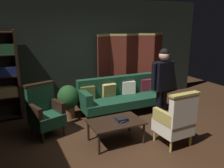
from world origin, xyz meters
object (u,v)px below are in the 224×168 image
at_px(folding_screen, 132,66).
at_px(velvet_couch, 121,95).
at_px(armchair_gilt_accent, 176,120).
at_px(book_navy_cloth, 121,120).
at_px(coffee_table, 116,124).
at_px(book_black_cloth, 121,119).
at_px(potted_plant, 68,99).
at_px(armchair_wing_left, 45,111).
at_px(standing_figure, 162,82).

xyz_separation_m(folding_screen, velvet_couch, (-0.74, -0.75, -0.53)).
bearing_deg(armchair_gilt_accent, book_navy_cloth, 147.43).
relative_size(folding_screen, book_navy_cloth, 10.69).
relative_size(coffee_table, book_navy_cloth, 5.06).
bearing_deg(book_black_cloth, folding_screen, 55.89).
xyz_separation_m(potted_plant, book_navy_cloth, (0.59, -1.55, -0.02)).
relative_size(armchair_wing_left, book_black_cloth, 5.01).
bearing_deg(folding_screen, book_navy_cloth, -124.11).
bearing_deg(potted_plant, book_black_cloth, -69.04).
bearing_deg(folding_screen, armchair_gilt_accent, -102.64).
bearing_deg(velvet_couch, armchair_gilt_accent, -85.50).
bearing_deg(folding_screen, velvet_couch, -134.67).
xyz_separation_m(standing_figure, book_navy_cloth, (-1.02, -0.16, -0.59)).
distance_m(velvet_couch, book_black_cloth, 1.51).
bearing_deg(book_navy_cloth, armchair_wing_left, 143.30).
height_order(coffee_table, book_black_cloth, book_black_cloth).
xyz_separation_m(coffee_table, armchair_gilt_accent, (0.93, -0.56, 0.12)).
relative_size(folding_screen, potted_plant, 2.67).
bearing_deg(book_black_cloth, book_navy_cloth, 0.00).
bearing_deg(velvet_couch, folding_screen, 45.33).
height_order(armchair_gilt_accent, book_navy_cloth, armchair_gilt_accent).
distance_m(folding_screen, potted_plant, 2.15).
distance_m(standing_figure, book_navy_cloth, 1.19).
distance_m(velvet_couch, armchair_wing_left, 1.96).
distance_m(armchair_wing_left, book_black_cloth, 1.54).
xyz_separation_m(velvet_couch, book_black_cloth, (-0.68, -1.35, 0.01)).
bearing_deg(book_navy_cloth, folding_screen, 55.89).
bearing_deg(folding_screen, book_black_cloth, -124.11).
relative_size(armchair_gilt_accent, book_black_cloth, 5.01).
bearing_deg(potted_plant, book_navy_cloth, -69.04).
relative_size(velvet_couch, armchair_gilt_accent, 2.04).
relative_size(folding_screen, velvet_couch, 1.00).
xyz_separation_m(velvet_couch, book_navy_cloth, (-0.68, -1.35, -0.02)).
height_order(velvet_couch, armchair_gilt_accent, armchair_gilt_accent).
relative_size(folding_screen, armchair_gilt_accent, 2.03).
bearing_deg(standing_figure, folding_screen, 78.32).
height_order(armchair_wing_left, potted_plant, armchair_wing_left).
xyz_separation_m(coffee_table, book_black_cloth, (0.10, -0.03, 0.09)).
bearing_deg(book_black_cloth, armchair_gilt_accent, -32.57).
height_order(folding_screen, book_black_cloth, folding_screen).
bearing_deg(armchair_wing_left, standing_figure, -18.60).
relative_size(folding_screen, armchair_wing_left, 2.03).
bearing_deg(potted_plant, coffee_table, -72.09).
bearing_deg(velvet_couch, armchair_wing_left, -167.33).
bearing_deg(potted_plant, armchair_gilt_accent, -55.61).
bearing_deg(armchair_wing_left, book_navy_cloth, -36.70).
height_order(coffee_table, armchair_gilt_accent, armchair_gilt_accent).
bearing_deg(coffee_table, folding_screen, 53.59).
distance_m(coffee_table, book_black_cloth, 0.14).
bearing_deg(armchair_gilt_accent, standing_figure, 74.72).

